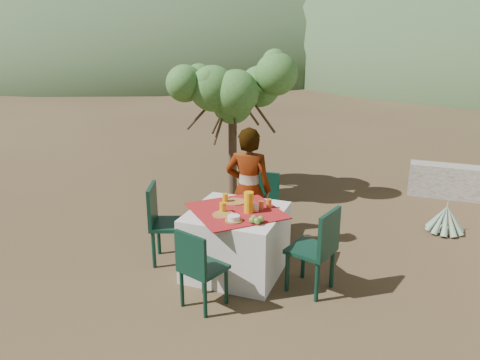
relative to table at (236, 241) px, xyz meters
name	(u,v)px	position (x,y,z in m)	size (l,w,h in m)	color
ground	(206,255)	(-0.50, 0.23, -0.38)	(160.00, 160.00, 0.00)	#39281A
table	(236,241)	(0.00, 0.00, 0.00)	(1.30, 1.30, 0.76)	beige
chair_far	(263,201)	(-0.03, 1.11, 0.10)	(0.42, 0.42, 0.86)	black
chair_near	(199,266)	(-0.08, -0.85, 0.09)	(0.50, 0.50, 0.85)	black
chair_left	(163,220)	(-0.91, -0.06, 0.16)	(0.57, 0.57, 0.97)	black
chair_right	(318,247)	(0.96, -0.12, 0.15)	(0.54, 0.54, 0.95)	black
person	(248,190)	(-0.07, 0.63, 0.41)	(0.58, 0.38, 1.59)	#8C6651
shrub_tree	(238,98)	(-0.89, 2.40, 1.28)	(1.79, 1.75, 2.10)	#4C3B26
agave	(446,219)	(2.33, 2.04, -0.19)	(0.52, 0.53, 0.56)	gray
hill_near_left	(157,64)	(-18.50, 30.23, -0.38)	(40.00, 40.00, 16.00)	#354F2C
hill_far_center	(361,54)	(-4.50, 52.23, -0.38)	(60.00, 60.00, 24.00)	gray
plate_far	(235,202)	(-0.10, 0.23, 0.39)	(0.25, 0.25, 0.01)	brown
plate_near	(223,215)	(-0.08, -0.19, 0.39)	(0.24, 0.24, 0.01)	brown
glass_far	(225,198)	(-0.21, 0.19, 0.44)	(0.07, 0.07, 0.11)	orange
glass_near	(223,207)	(-0.12, -0.11, 0.44)	(0.07, 0.07, 0.12)	orange
juice_pitcher	(249,202)	(0.15, -0.01, 0.50)	(0.11, 0.11, 0.24)	orange
bowl_plate	(234,220)	(0.09, -0.30, 0.39)	(0.19, 0.19, 0.01)	brown
white_bowl	(234,218)	(0.09, -0.30, 0.42)	(0.13, 0.13, 0.05)	silver
jar_left	(261,205)	(0.25, 0.13, 0.43)	(0.06, 0.06, 0.09)	#C36222
jar_right	(269,203)	(0.32, 0.21, 0.43)	(0.06, 0.06, 0.10)	#C36222
napkin_holder	(256,208)	(0.22, 0.04, 0.42)	(0.06, 0.04, 0.08)	silver
fruit_cluster	(256,220)	(0.32, -0.27, 0.42)	(0.15, 0.14, 0.07)	olive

